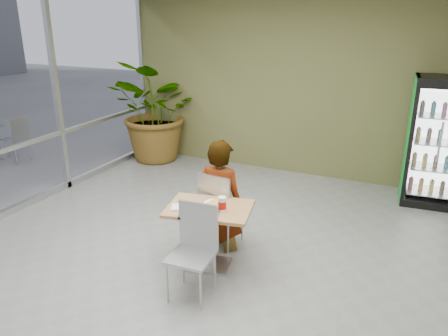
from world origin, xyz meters
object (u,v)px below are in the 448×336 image
(chair_near, at_px, (195,243))
(potted_plant, at_px, (158,111))
(soda_cup, at_px, (222,204))
(dining_table, at_px, (210,225))
(cafeteria_tray, at_px, (199,213))
(beverage_fridge, at_px, (439,142))
(chair_far, at_px, (218,205))
(seated_woman, at_px, (220,206))

(chair_near, distance_m, potted_plant, 4.51)
(chair_near, xyz_separation_m, soda_cup, (0.10, 0.45, 0.26))
(dining_table, xyz_separation_m, cafeteria_tray, (-0.01, -0.21, 0.23))
(dining_table, xyz_separation_m, beverage_fridge, (2.26, 3.07, 0.43))
(chair_far, xyz_separation_m, potted_plant, (-2.55, 2.64, 0.41))
(soda_cup, xyz_separation_m, cafeteria_tray, (-0.19, -0.18, -0.07))
(chair_near, distance_m, seated_woman, 0.99)
(soda_cup, relative_size, potted_plant, 0.08)
(potted_plant, bearing_deg, cafeteria_tray, -51.19)
(soda_cup, height_order, potted_plant, potted_plant)
(dining_table, xyz_separation_m, soda_cup, (0.17, -0.03, 0.29))
(seated_woman, distance_m, beverage_fridge, 3.52)
(soda_cup, bearing_deg, cafeteria_tray, -136.11)
(dining_table, relative_size, soda_cup, 6.34)
(dining_table, bearing_deg, chair_near, -81.10)
(dining_table, height_order, potted_plant, potted_plant)
(chair_far, bearing_deg, dining_table, 107.90)
(chair_far, distance_m, cafeteria_tray, 0.68)
(cafeteria_tray, distance_m, potted_plant, 4.23)
(beverage_fridge, height_order, potted_plant, potted_plant)
(chair_near, bearing_deg, cafeteria_tray, 104.31)
(dining_table, xyz_separation_m, seated_woman, (-0.10, 0.50, 0.01))
(chair_near, relative_size, cafeteria_tray, 2.37)
(chair_far, relative_size, seated_woman, 0.59)
(chair_near, xyz_separation_m, seated_woman, (-0.17, 0.98, -0.02))
(beverage_fridge, relative_size, potted_plant, 0.98)
(seated_woman, xyz_separation_m, soda_cup, (0.27, -0.53, 0.29))
(chair_near, xyz_separation_m, beverage_fridge, (2.19, 3.55, 0.40))
(cafeteria_tray, bearing_deg, soda_cup, 43.89)
(potted_plant, bearing_deg, soda_cup, -47.68)
(cafeteria_tray, bearing_deg, chair_far, 98.10)
(chair_near, height_order, seated_woman, seated_woman)
(dining_table, distance_m, cafeteria_tray, 0.31)
(seated_woman, xyz_separation_m, cafeteria_tray, (0.09, -0.71, 0.22))
(seated_woman, relative_size, potted_plant, 0.86)
(cafeteria_tray, bearing_deg, potted_plant, 128.81)
(seated_woman, height_order, soda_cup, seated_woman)
(seated_woman, bearing_deg, soda_cup, 121.54)
(seated_woman, bearing_deg, beverage_fridge, -128.32)
(dining_table, relative_size, chair_far, 1.05)
(chair_far, height_order, potted_plant, potted_plant)
(cafeteria_tray, bearing_deg, chair_near, -71.65)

